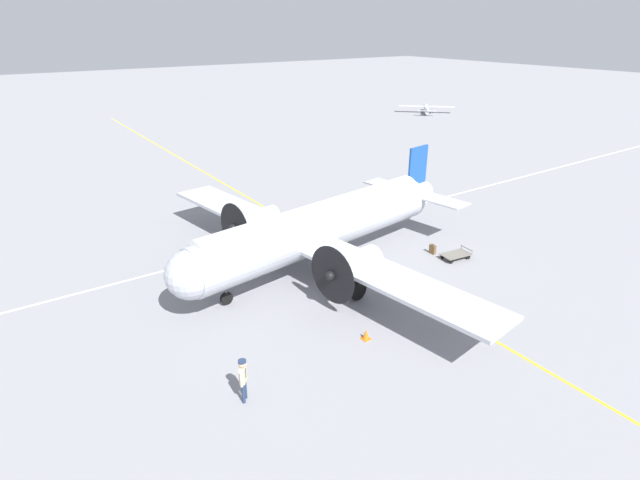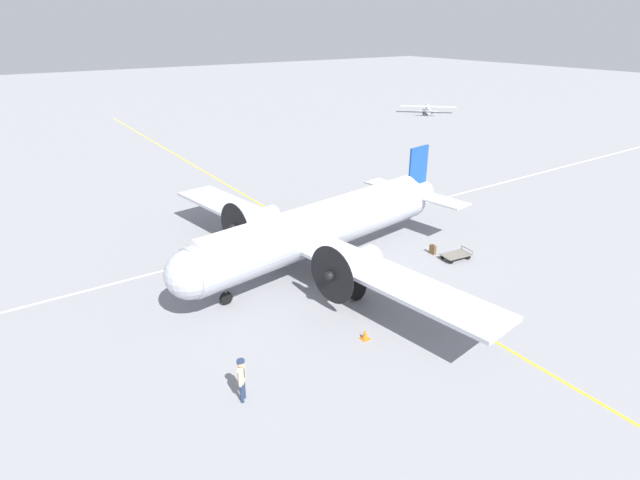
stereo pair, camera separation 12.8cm
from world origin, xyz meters
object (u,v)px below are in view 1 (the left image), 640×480
airliner_main (315,228)px  crew_foreground (243,376)px  traffic_cone (366,334)px  light_aircraft_distant (426,108)px  suitcase_near_door (433,249)px  baggage_cart (456,255)px

airliner_main → crew_foreground: 11.81m
traffic_cone → crew_foreground: bearing=-85.4°
light_aircraft_distant → traffic_cone: light_aircraft_distant is taller
suitcase_near_door → baggage_cart: size_ratio=0.34×
traffic_cone → light_aircraft_distant: bearing=132.0°
baggage_cart → light_aircraft_distant: bearing=-126.2°
airliner_main → light_aircraft_distant: 58.65m
airliner_main → crew_foreground: airliner_main is taller
airliner_main → suitcase_near_door: 8.03m
baggage_cart → suitcase_near_door: bearing=-57.0°
crew_foreground → traffic_cone: (-0.52, 6.48, -0.94)m
airliner_main → suitcase_near_door: size_ratio=39.23×
crew_foreground → light_aircraft_distant: size_ratio=0.26×
suitcase_near_door → traffic_cone: 10.60m
light_aircraft_distant → traffic_cone: bearing=175.7°
light_aircraft_distant → crew_foreground: bearing=172.5°
suitcase_near_door → baggage_cart: 1.50m
crew_foreground → suitcase_near_door: bearing=149.9°
suitcase_near_door → light_aircraft_distant: size_ratio=0.09×
crew_foreground → baggage_cart: size_ratio=0.99×
light_aircraft_distant → airliner_main: bearing=171.7°
crew_foreground → suitcase_near_door: crew_foreground is taller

